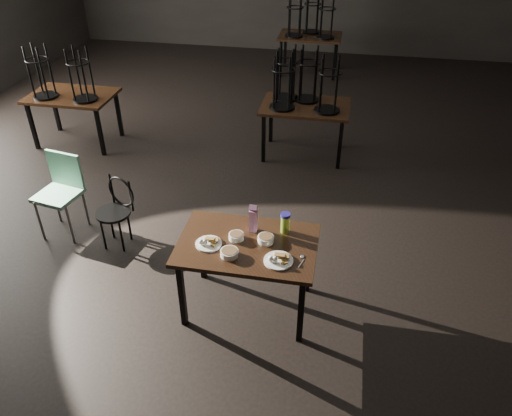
% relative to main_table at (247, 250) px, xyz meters
% --- Properties ---
extents(main_table, '(1.20, 0.80, 0.75)m').
position_rel_main_table_xyz_m(main_table, '(0.00, 0.00, 0.00)').
color(main_table, black).
rests_on(main_table, ground).
extents(plate_left, '(0.23, 0.23, 0.07)m').
position_rel_main_table_xyz_m(plate_left, '(-0.33, -0.08, 0.10)').
color(plate_left, white).
rests_on(plate_left, main_table).
extents(plate_right, '(0.25, 0.25, 0.08)m').
position_rel_main_table_xyz_m(plate_right, '(0.30, -0.19, 0.10)').
color(plate_right, white).
rests_on(plate_right, main_table).
extents(bowl_near, '(0.13, 0.13, 0.05)m').
position_rel_main_table_xyz_m(bowl_near, '(-0.11, 0.04, 0.11)').
color(bowl_near, white).
rests_on(bowl_near, main_table).
extents(bowl_far, '(0.14, 0.14, 0.06)m').
position_rel_main_table_xyz_m(bowl_far, '(0.15, 0.05, 0.11)').
color(bowl_far, white).
rests_on(bowl_far, main_table).
extents(bowl_big, '(0.15, 0.15, 0.05)m').
position_rel_main_table_xyz_m(bowl_big, '(-0.11, -0.19, 0.11)').
color(bowl_big, white).
rests_on(bowl_big, main_table).
extents(juice_carton, '(0.07, 0.07, 0.27)m').
position_rel_main_table_xyz_m(juice_carton, '(0.02, 0.19, 0.20)').
color(juice_carton, '#871864').
rests_on(juice_carton, main_table).
extents(water_bottle, '(0.11, 0.11, 0.20)m').
position_rel_main_table_xyz_m(water_bottle, '(0.30, 0.22, 0.18)').
color(water_bottle, '#9BC038').
rests_on(water_bottle, main_table).
extents(spoon, '(0.05, 0.18, 0.01)m').
position_rel_main_table_xyz_m(spoon, '(0.48, -0.10, 0.08)').
color(spoon, silver).
rests_on(spoon, main_table).
extents(bentwood_chair, '(0.41, 0.40, 0.77)m').
position_rel_main_table_xyz_m(bentwood_chair, '(-1.56, 0.71, -0.21)').
color(bentwood_chair, black).
rests_on(bentwood_chair, ground).
extents(school_chair, '(0.49, 0.49, 0.91)m').
position_rel_main_table_xyz_m(school_chair, '(-2.24, 0.83, -0.12)').
color(school_chair, '#6AA688').
rests_on(school_chair, ground).
extents(bg_table_left, '(1.20, 0.80, 1.48)m').
position_rel_main_table_xyz_m(bg_table_left, '(-3.16, 2.85, 0.08)').
color(bg_table_left, black).
rests_on(bg_table_left, ground).
extents(bg_table_right, '(1.20, 0.80, 1.48)m').
position_rel_main_table_xyz_m(bg_table_right, '(0.14, 3.12, 0.13)').
color(bg_table_right, black).
rests_on(bg_table_right, ground).
extents(bg_table_far, '(1.20, 0.80, 1.48)m').
position_rel_main_table_xyz_m(bg_table_far, '(-0.10, 6.59, 0.11)').
color(bg_table_far, black).
rests_on(bg_table_far, ground).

